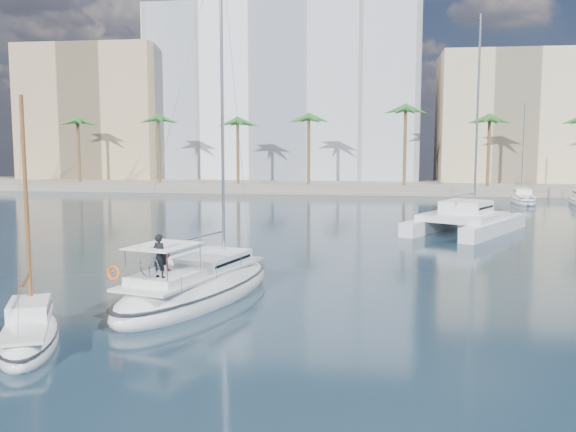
# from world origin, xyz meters

# --- Properties ---
(ground) EXTENTS (160.00, 160.00, 0.00)m
(ground) POSITION_xyz_m (0.00, 0.00, 0.00)
(ground) COLOR black
(ground) RESTS_ON ground
(quay) EXTENTS (120.00, 14.00, 1.20)m
(quay) POSITION_xyz_m (0.00, 61.00, 0.60)
(quay) COLOR gray
(quay) RESTS_ON ground
(building_modern) EXTENTS (42.00, 16.00, 28.00)m
(building_modern) POSITION_xyz_m (-12.00, 73.00, 14.00)
(building_modern) COLOR white
(building_modern) RESTS_ON ground
(building_tan_left) EXTENTS (22.00, 14.00, 22.00)m
(building_tan_left) POSITION_xyz_m (-42.00, 69.00, 11.00)
(building_tan_left) COLOR tan
(building_tan_left) RESTS_ON ground
(building_beige) EXTENTS (20.00, 14.00, 20.00)m
(building_beige) POSITION_xyz_m (22.00, 70.00, 10.00)
(building_beige) COLOR beige
(building_beige) RESTS_ON ground
(palm_left) EXTENTS (3.60, 3.60, 12.30)m
(palm_left) POSITION_xyz_m (-34.00, 57.00, 10.28)
(palm_left) COLOR brown
(palm_left) RESTS_ON ground
(palm_centre) EXTENTS (3.60, 3.60, 12.30)m
(palm_centre) POSITION_xyz_m (0.00, 57.00, 10.28)
(palm_centre) COLOR brown
(palm_centre) RESTS_ON ground
(main_sloop) EXTENTS (6.86, 12.62, 17.87)m
(main_sloop) POSITION_xyz_m (-4.70, -2.46, 0.54)
(main_sloop) COLOR white
(main_sloop) RESTS_ON ground
(small_sloop) EXTENTS (4.67, 6.89, 9.53)m
(small_sloop) POSITION_xyz_m (-8.87, -9.73, 0.38)
(small_sloop) COLOR white
(small_sloop) RESTS_ON ground
(catamaran) EXTENTS (10.81, 13.19, 17.23)m
(catamaran) POSITION_xyz_m (10.28, 21.61, 1.14)
(catamaran) COLOR white
(catamaran) RESTS_ON ground
(seagull) EXTENTS (1.17, 0.50, 0.22)m
(seagull) POSITION_xyz_m (-7.52, 2.23, 0.65)
(seagull) COLOR silver
(seagull) RESTS_ON ground
(moored_yacht_a) EXTENTS (3.37, 9.52, 11.90)m
(moored_yacht_a) POSITION_xyz_m (20.00, 47.00, 0.00)
(moored_yacht_a) COLOR white
(moored_yacht_a) RESTS_ON ground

